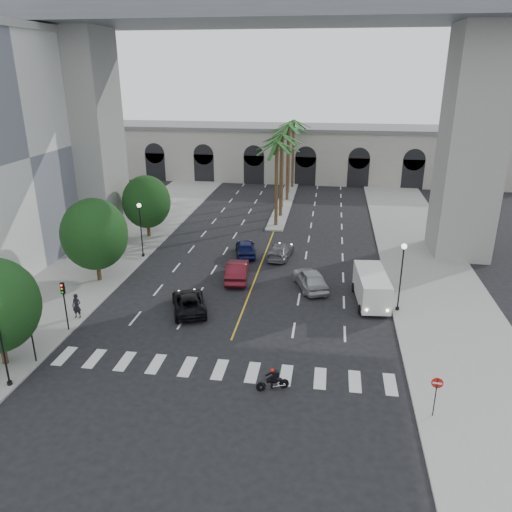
{
  "coord_description": "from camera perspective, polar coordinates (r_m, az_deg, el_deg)",
  "views": [
    {
      "loc": [
        6.03,
        -26.53,
        16.93
      ],
      "look_at": [
        1.06,
        6.0,
        4.58
      ],
      "focal_mm": 35.0,
      "sensor_mm": 36.0,
      "label": 1
    }
  ],
  "objects": [
    {
      "name": "ground",
      "position": [
        32.05,
        -3.57,
        -11.36
      ],
      "size": [
        140.0,
        140.0,
        0.0
      ],
      "primitive_type": "plane",
      "color": "black",
      "rests_on": "ground"
    },
    {
      "name": "traffic_signal_near",
      "position": [
        32.95,
        -24.41,
        -7.38
      ],
      "size": [
        0.25,
        0.18,
        3.65
      ],
      "color": "black",
      "rests_on": "ground"
    },
    {
      "name": "street_tree_mid",
      "position": [
        43.11,
        -17.98,
        2.38
      ],
      "size": [
        5.44,
        5.44,
        7.21
      ],
      "color": "#382616",
      "rests_on": "ground"
    },
    {
      "name": "car_d",
      "position": [
        47.63,
        2.8,
        0.6
      ],
      "size": [
        2.5,
        4.91,
        1.37
      ],
      "primitive_type": "imported",
      "rotation": [
        0.0,
        0.0,
        3.01
      ],
      "color": "slate",
      "rests_on": "ground"
    },
    {
      "name": "palm_c",
      "position": [
        63.35,
        3.05,
        13.28
      ],
      "size": [
        3.2,
        3.2,
        10.1
      ],
      "color": "#47331E",
      "rests_on": "ground"
    },
    {
      "name": "palm_e",
      "position": [
        71.22,
        3.82,
        14.29
      ],
      "size": [
        3.2,
        3.2,
        10.4
      ],
      "color": "#47331E",
      "rests_on": "ground"
    },
    {
      "name": "lamp_post_left_far",
      "position": [
        47.96,
        -13.05,
        3.43
      ],
      "size": [
        0.4,
        0.4,
        5.35
      ],
      "color": "black",
      "rests_on": "ground"
    },
    {
      "name": "traffic_signal_far",
      "position": [
        35.97,
        -21.08,
        -4.53
      ],
      "size": [
        0.25,
        0.18,
        3.65
      ],
      "color": "black",
      "rests_on": "ground"
    },
    {
      "name": "car_e",
      "position": [
        48.11,
        -1.21,
        0.95
      ],
      "size": [
        2.8,
        4.84,
        1.55
      ],
      "primitive_type": "imported",
      "rotation": [
        0.0,
        0.0,
        3.37
      ],
      "color": "#0D1440",
      "rests_on": "ground"
    },
    {
      "name": "car_c",
      "position": [
        37.55,
        -7.69,
        -5.24
      ],
      "size": [
        3.9,
        5.48,
        1.39
      ],
      "primitive_type": "imported",
      "rotation": [
        0.0,
        0.0,
        3.5
      ],
      "color": "black",
      "rests_on": "ground"
    },
    {
      "name": "cargo_van",
      "position": [
        39.13,
        13.07,
        -3.46
      ],
      "size": [
        2.72,
        5.87,
        2.43
      ],
      "rotation": [
        0.0,
        0.0,
        0.09
      ],
      "color": "silver",
      "rests_on": "ground"
    },
    {
      "name": "sidewalk_left",
      "position": [
        49.51,
        -17.05,
        -0.27
      ],
      "size": [
        8.0,
        100.0,
        0.15
      ],
      "primitive_type": "cube",
      "color": "gray",
      "rests_on": "ground"
    },
    {
      "name": "palm_d",
      "position": [
        67.19,
        3.73,
        14.31
      ],
      "size": [
        3.2,
        3.2,
        10.9
      ],
      "color": "#47331E",
      "rests_on": "ground"
    },
    {
      "name": "lamp_post_right",
      "position": [
        37.54,
        16.29,
        -1.71
      ],
      "size": [
        0.4,
        0.4,
        5.35
      ],
      "color": "black",
      "rests_on": "ground"
    },
    {
      "name": "palm_a",
      "position": [
        55.42,
        2.41,
        12.43
      ],
      "size": [
        3.2,
        3.2,
        10.3
      ],
      "color": "#47331E",
      "rests_on": "ground"
    },
    {
      "name": "sidewalk_right",
      "position": [
        45.71,
        19.36,
        -2.29
      ],
      "size": [
        8.0,
        100.0,
        0.15
      ],
      "primitive_type": "cube",
      "color": "gray",
      "rests_on": "ground"
    },
    {
      "name": "palm_b",
      "position": [
        59.31,
        2.96,
        13.23
      ],
      "size": [
        3.2,
        3.2,
        10.6
      ],
      "color": "#47331E",
      "rests_on": "ground"
    },
    {
      "name": "lamp_post_left_near",
      "position": [
        30.91,
        -27.19,
        -8.24
      ],
      "size": [
        0.4,
        0.4,
        5.35
      ],
      "color": "black",
      "rests_on": "ground"
    },
    {
      "name": "pedestrian_b",
      "position": [
        42.34,
        -24.93,
        -3.39
      ],
      "size": [
        1.19,
        1.15,
        1.94
      ],
      "primitive_type": "imported",
      "rotation": [
        0.0,
        0.0,
        -0.65
      ],
      "color": "black",
      "rests_on": "sidewalk_left"
    },
    {
      "name": "car_b",
      "position": [
        42.53,
        -2.17,
        -1.68
      ],
      "size": [
        2.34,
        5.22,
        1.66
      ],
      "primitive_type": "imported",
      "rotation": [
        0.0,
        0.0,
        3.26
      ],
      "color": "#4E0F18",
      "rests_on": "ground"
    },
    {
      "name": "median",
      "position": [
        66.96,
        3.26,
        5.99
      ],
      "size": [
        2.0,
        24.0,
        0.2
      ],
      "primitive_type": "cube",
      "color": "gray",
      "rests_on": "ground"
    },
    {
      "name": "street_tree_far",
      "position": [
        53.73,
        -12.41,
        6.06
      ],
      "size": [
        5.04,
        5.04,
        6.68
      ],
      "color": "#382616",
      "rests_on": "ground"
    },
    {
      "name": "motorcycle_rider",
      "position": [
        28.77,
        2.02,
        -13.97
      ],
      "size": [
        1.81,
        0.8,
        1.38
      ],
      "rotation": [
        0.0,
        0.0,
        0.37
      ],
      "color": "black",
      "rests_on": "ground"
    },
    {
      "name": "bridge",
      "position": [
        48.63,
        6.06,
        22.33
      ],
      "size": [
        75.0,
        13.0,
        26.0
      ],
      "color": "gray",
      "rests_on": "ground"
    },
    {
      "name": "pier_building",
      "position": [
        82.73,
        4.5,
        11.71
      ],
      "size": [
        71.0,
        10.5,
        8.5
      ],
      "color": "#B2ADA0",
      "rests_on": "ground"
    },
    {
      "name": "pedestrian_a",
      "position": [
        38.03,
        -19.81,
        -5.4
      ],
      "size": [
        0.68,
        0.45,
        1.82
      ],
      "primitive_type": "imported",
      "rotation": [
        0.0,
        0.0,
        -0.03
      ],
      "color": "black",
      "rests_on": "sidewalk_left"
    },
    {
      "name": "palm_f",
      "position": [
        75.13,
        4.34,
        14.82
      ],
      "size": [
        3.2,
        3.2,
        10.7
      ],
      "color": "#47331E",
      "rests_on": "ground"
    },
    {
      "name": "do_not_enter_sign",
      "position": [
        27.63,
        19.92,
        -14.12
      ],
      "size": [
        0.6,
        0.08,
        2.44
      ],
      "rotation": [
        0.0,
        0.0,
        -0.08
      ],
      "color": "black",
      "rests_on": "ground"
    },
    {
      "name": "car_a",
      "position": [
        41.1,
        6.24,
        -2.6
      ],
      "size": [
        3.54,
        5.29,
        1.67
      ],
      "primitive_type": "imported",
      "rotation": [
        0.0,
        0.0,
        3.49
      ],
      "color": "#9C9EA1",
      "rests_on": "ground"
    }
  ]
}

